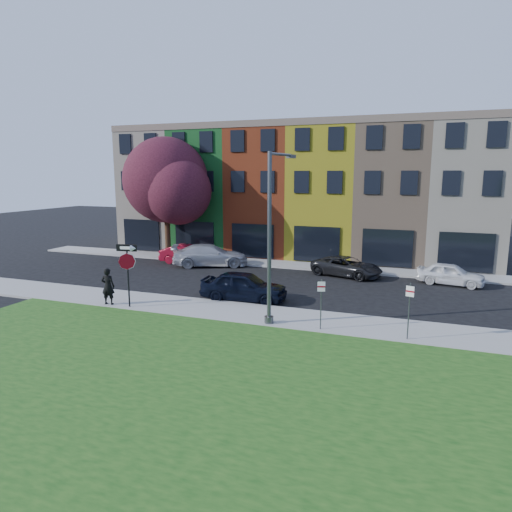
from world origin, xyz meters
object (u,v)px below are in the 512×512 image
at_px(stop_sign, 127,263).
at_px(street_lamp, 272,238).
at_px(man, 108,286).
at_px(sedan_near, 244,286).

height_order(stop_sign, street_lamp, street_lamp).
bearing_deg(street_lamp, man, -169.53).
height_order(man, sedan_near, man).
distance_m(man, sedan_near, 6.88).
xyz_separation_m(stop_sign, street_lamp, (7.31, 0.24, 1.51)).
xyz_separation_m(stop_sign, sedan_near, (4.75, 3.40, -1.57)).
bearing_deg(stop_sign, man, 169.31).
xyz_separation_m(man, street_lamp, (8.54, 0.22, 2.81)).
bearing_deg(stop_sign, sedan_near, 25.85).
relative_size(man, street_lamp, 0.25).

